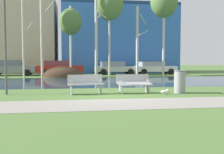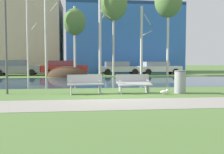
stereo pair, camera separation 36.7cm
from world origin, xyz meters
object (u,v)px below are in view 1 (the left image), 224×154
streetlamp (4,6)px  parked_sedan_second_red (59,67)px  bench_left (86,84)px  parked_hatch_third_silver (115,68)px  parked_van_nearest_grey (11,67)px  bench_right (134,83)px  trash_bin (180,81)px  parked_wagon_fourth_white (154,68)px  seagull (165,92)px

streetlamp → parked_sedan_second_red: 15.75m
bench_left → streetlamp: size_ratio=0.28×
bench_left → parked_hatch_third_silver: size_ratio=0.37×
streetlamp → parked_van_nearest_grey: bearing=101.9°
parked_hatch_third_silver → parked_sedan_second_red: bearing=-174.3°
bench_left → parked_van_nearest_grey: size_ratio=0.35×
parked_sedan_second_red → parked_hatch_third_silver: size_ratio=1.05×
bench_right → parked_sedan_second_red: (-4.23, 15.75, 0.33)m
bench_left → bench_right: size_ratio=1.00×
trash_bin → parked_wagon_fourth_white: size_ratio=0.23×
streetlamp → parked_van_nearest_grey: streetlamp is taller
parked_van_nearest_grey → trash_bin: bearing=-55.2°
seagull → parked_van_nearest_grey: (-10.21, 16.40, 0.69)m
bench_left → parked_van_nearest_grey: bearing=113.2°
bench_left → trash_bin: trash_bin is taller
parked_van_nearest_grey → parked_wagon_fourth_white: 14.92m
seagull → parked_van_nearest_grey: parked_van_nearest_grey is taller
parked_van_nearest_grey → parked_sedan_second_red: size_ratio=1.00×
parked_van_nearest_grey → parked_hatch_third_silver: bearing=3.3°
trash_bin → parked_hatch_third_silver: bearing=91.6°
bench_left → trash_bin: 4.35m
bench_right → parked_sedan_second_red: parked_sedan_second_red is taller
trash_bin → parked_van_nearest_grey: 19.43m
streetlamp → parked_sedan_second_red: streetlamp is taller
bench_left → parked_wagon_fourth_white: size_ratio=0.36×
bench_right → parked_hatch_third_silver: (1.65, 16.33, 0.27)m
bench_right → parked_wagon_fourth_white: (5.95, 16.02, 0.27)m
bench_right → parked_van_nearest_grey: size_ratio=0.35×
streetlamp → parked_hatch_third_silver: (7.39, 15.95, -3.16)m
bench_left → trash_bin: size_ratio=1.58×
bench_left → parked_sedan_second_red: parked_sedan_second_red is taller
parked_sedan_second_red → seagull: bearing=-71.6°
bench_right → parked_sedan_second_red: 16.31m
bench_right → parked_van_nearest_grey: 18.10m
streetlamp → parked_wagon_fourth_white: size_ratio=1.28×
bench_left → parked_wagon_fourth_white: 17.99m
trash_bin → streetlamp: size_ratio=0.18×
bench_right → parked_wagon_fourth_white: bearing=69.6°
trash_bin → parked_sedan_second_red: (-6.35, 15.98, 0.26)m
trash_bin → parked_wagon_fourth_white: 16.70m
streetlamp → parked_hatch_third_silver: streetlamp is taller
parked_wagon_fourth_white → seagull: bearing=-105.7°
streetlamp → bench_left: bearing=-6.2°
seagull → parked_wagon_fourth_white: 17.35m
bench_left → bench_right: same height
bench_left → bench_right: 2.22m
bench_right → streetlamp: streetlamp is taller
seagull → parked_hatch_third_silver: (0.41, 17.01, 0.61)m
bench_right → parked_wagon_fourth_white: parked_wagon_fourth_white is taller
trash_bin → parked_hatch_third_silver: (-0.47, 16.57, 0.20)m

